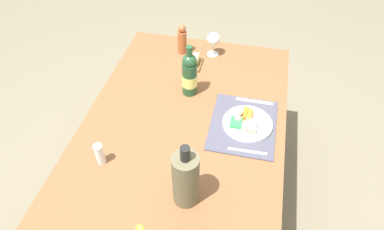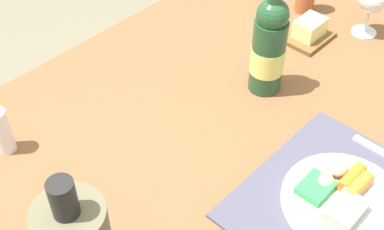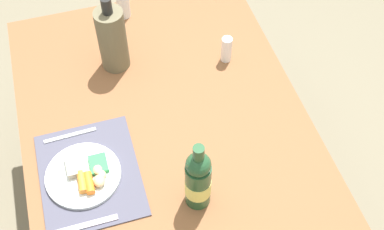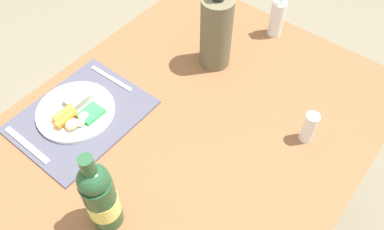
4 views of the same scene
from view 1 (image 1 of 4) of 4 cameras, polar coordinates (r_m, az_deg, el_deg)
name	(u,v)px [view 1 (image 1 of 4)]	position (r m, az deg, el deg)	size (l,w,h in m)	color
ground_plane	(185,201)	(2.27, -1.09, -13.77)	(8.00, 8.00, 0.00)	#736B56
dining_table	(184,137)	(1.78, -1.35, -3.60)	(1.49, 0.98, 0.70)	brown
placemat	(243,125)	(1.71, 8.32, -1.58)	(0.39, 0.31, 0.01)	#474758
dinner_plate	(246,122)	(1.71, 8.86, -1.15)	(0.24, 0.24, 0.04)	silver
fork	(247,151)	(1.60, 9.00, -5.86)	(0.01, 0.18, 0.01)	silver
knife	(254,101)	(1.83, 10.13, 2.20)	(0.02, 0.19, 0.01)	silver
wine_glass	(214,40)	(2.09, 3.53, 12.17)	(0.08, 0.08, 0.15)	white
cooler_bottle	(186,179)	(1.34, -1.04, -10.36)	(0.10, 0.10, 0.31)	brown
butter_dish	(193,61)	(2.04, 0.15, 8.72)	(0.13, 0.10, 0.06)	brown
salt_shaker	(100,154)	(1.56, -14.81, -6.17)	(0.04, 0.04, 0.11)	white
wine_bottle	(190,74)	(1.80, -0.41, 6.62)	(0.08, 0.08, 0.29)	#224B2B
pepper_mill	(182,40)	(2.11, -1.62, 12.16)	(0.05, 0.05, 0.19)	#A55630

